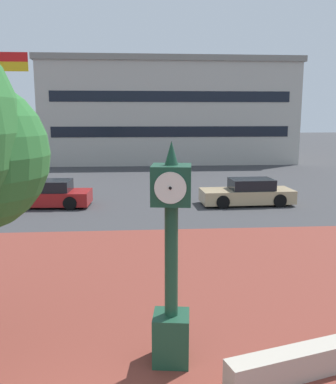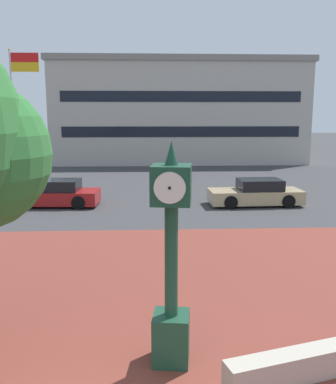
% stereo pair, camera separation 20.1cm
% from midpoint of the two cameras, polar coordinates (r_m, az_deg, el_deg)
% --- Properties ---
extents(plaza_brick_paving, '(44.00, 15.43, 0.01)m').
position_cam_midpoint_polar(plaza_brick_paving, '(9.22, -8.59, -18.03)').
color(plaza_brick_paving, brown).
rests_on(plaza_brick_paving, ground).
extents(planter_wall, '(3.19, 1.27, 0.50)m').
position_cam_midpoint_polar(planter_wall, '(8.11, 19.60, -20.83)').
color(planter_wall, '#ADA393').
rests_on(planter_wall, ground).
extents(street_clock, '(0.74, 0.78, 3.96)m').
position_cam_midpoint_polar(street_clock, '(7.42, 1.23, -10.08)').
color(street_clock, '#19422D').
rests_on(street_clock, ground).
extents(car_street_near, '(4.27, 2.02, 1.28)m').
position_cam_midpoint_polar(car_street_near, '(21.24, -14.56, -0.29)').
color(car_street_near, maroon).
rests_on(car_street_near, ground).
extents(car_street_mid, '(4.55, 1.93, 1.28)m').
position_cam_midpoint_polar(car_street_mid, '(21.19, 12.06, -0.21)').
color(car_street_mid, tan).
rests_on(car_street_mid, ground).
extents(flagpole_primary, '(1.87, 0.14, 8.54)m').
position_cam_midpoint_polar(flagpole_primary, '(29.56, -19.54, 11.49)').
color(flagpole_primary, silver).
rests_on(flagpole_primary, ground).
extents(civic_building, '(23.13, 15.87, 9.36)m').
position_cam_midpoint_polar(civic_building, '(44.33, 1.18, 10.76)').
color(civic_building, '#B2ADA3').
rests_on(civic_building, ground).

